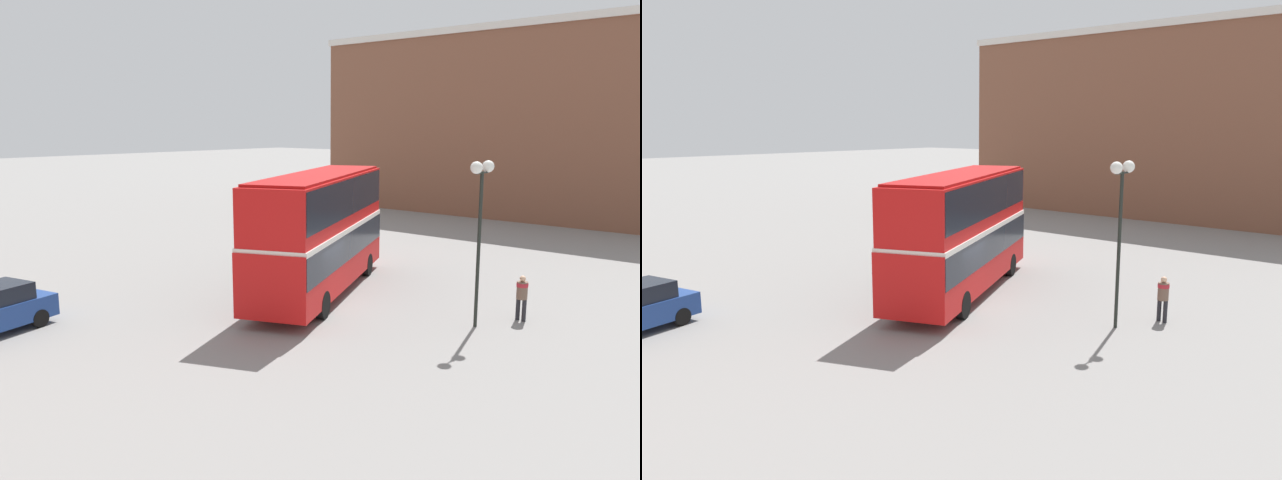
# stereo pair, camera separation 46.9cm
# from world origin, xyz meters

# --- Properties ---
(ground_plane) EXTENTS (240.00, 240.00, 0.00)m
(ground_plane) POSITION_xyz_m (0.00, 0.00, 0.00)
(ground_plane) COLOR gray
(building_row_right) EXTENTS (11.86, 31.41, 13.98)m
(building_row_right) POSITION_xyz_m (31.02, 5.10, 7.00)
(building_row_right) COLOR brown
(building_row_right) RESTS_ON ground_plane
(double_decker_bus) EXTENTS (11.25, 6.73, 4.95)m
(double_decker_bus) POSITION_xyz_m (1.70, 1.64, 2.83)
(double_decker_bus) COLOR red
(double_decker_bus) RESTS_ON ground_plane
(pedestrian_foreground) EXTENTS (0.47, 0.47, 1.65)m
(pedestrian_foreground) POSITION_xyz_m (3.52, -6.25, 1.01)
(pedestrian_foreground) COLOR #232328
(pedestrian_foreground) RESTS_ON ground_plane
(street_lamp_twin_globe) EXTENTS (1.25, 0.41, 5.71)m
(street_lamp_twin_globe) POSITION_xyz_m (1.83, -5.34, 4.50)
(street_lamp_twin_globe) COLOR black
(street_lamp_twin_globe) RESTS_ON ground_plane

